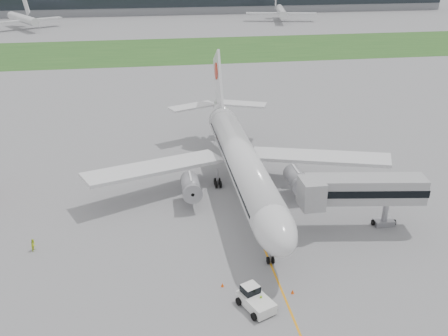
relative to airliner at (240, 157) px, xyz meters
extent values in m
plane|color=gray|center=(0.00, -4.87, -5.66)|extent=(600.00, 600.00, 0.00)
cube|color=#27541F|center=(0.00, 115.13, -5.65)|extent=(600.00, 50.00, 0.02)
cube|color=gray|center=(0.00, 225.13, 1.34)|extent=(320.00, 22.00, 14.00)
cube|color=black|center=(0.00, 214.13, 1.34)|extent=(320.00, 0.60, 6.00)
cylinder|color=silver|center=(0.00, -0.87, -0.06)|extent=(5.00, 38.00, 5.00)
ellipsoid|color=silver|center=(0.00, -20.37, -0.06)|extent=(5.00, 11.00, 5.00)
cube|color=black|center=(0.00, -21.37, 0.84)|extent=(3.20, 1.54, 1.14)
cone|color=silver|center=(0.00, 21.13, 0.74)|extent=(5.00, 10.53, 6.16)
cube|color=silver|center=(-13.00, 1.13, -1.26)|extent=(22.13, 13.52, 1.70)
cube|color=silver|center=(13.00, 1.13, -1.26)|extent=(22.13, 13.52, 1.70)
cylinder|color=gray|center=(-8.00, -3.37, -2.66)|extent=(2.70, 5.20, 2.70)
cylinder|color=gray|center=(8.00, -3.37, -2.66)|extent=(2.70, 5.20, 2.70)
cube|color=silver|center=(0.00, 22.63, 5.84)|extent=(0.45, 10.90, 12.76)
cylinder|color=#BA1C0A|center=(0.00, 23.63, 7.84)|extent=(0.60, 3.20, 3.20)
cube|color=silver|center=(-5.00, 23.63, 1.14)|extent=(9.54, 6.34, 0.35)
cube|color=silver|center=(5.00, 23.63, 1.14)|extent=(9.54, 6.34, 0.35)
cylinder|color=#99999F|center=(0.00, -19.87, -4.11)|extent=(0.24, 0.24, 3.10)
cylinder|color=black|center=(-3.20, 2.13, -5.11)|extent=(1.40, 1.10, 1.10)
cylinder|color=black|center=(3.20, 2.13, -5.11)|extent=(1.40, 1.10, 1.10)
cube|color=white|center=(-3.46, -27.56, -4.90)|extent=(3.86, 4.85, 1.14)
cube|color=white|center=(-3.91, -26.52, -3.96)|extent=(2.16, 2.07, 0.95)
cube|color=black|center=(-3.91, -26.52, -3.91)|extent=(2.23, 2.13, 0.81)
cylinder|color=black|center=(-5.20, -26.76, -5.23)|extent=(0.64, 0.91, 0.85)
cylinder|color=black|center=(-2.85, -25.75, -5.23)|extent=(0.64, 0.91, 0.85)
cylinder|color=black|center=(-4.08, -29.37, -5.23)|extent=(0.64, 0.91, 0.85)
cylinder|color=black|center=(-1.73, -28.36, -5.23)|extent=(0.64, 0.91, 0.85)
cube|color=gray|center=(14.20, -13.56, 0.19)|extent=(16.07, 5.58, 3.37)
cube|color=black|center=(14.20, -13.56, 0.19)|extent=(16.31, 5.73, 1.01)
cube|color=gray|center=(6.80, -13.64, 0.19)|extent=(2.92, 3.82, 3.82)
cylinder|color=#99999F|center=(17.62, -13.49, -3.52)|extent=(0.79, 0.79, 4.27)
cube|color=#99999F|center=(17.62, -13.49, -5.27)|extent=(2.90, 1.94, 0.79)
cylinder|color=black|center=(16.17, -13.28, -5.27)|extent=(0.45, 0.83, 0.79)
cylinder|color=black|center=(19.07, -13.70, -5.27)|extent=(0.45, 0.83, 0.79)
cone|color=#F5500C|center=(-6.45, -23.42, -5.42)|extent=(0.36, 0.36, 0.49)
cone|color=#F5500C|center=(1.05, -25.85, -5.40)|extent=(0.38, 0.38, 0.52)
imported|color=#99DC24|center=(-3.02, -27.60, -4.87)|extent=(0.69, 0.63, 1.58)
imported|color=#CCE626|center=(-28.85, -12.38, -4.86)|extent=(0.77, 0.89, 1.60)
camera|label=1|loc=(-13.53, -68.85, 29.78)|focal=40.00mm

